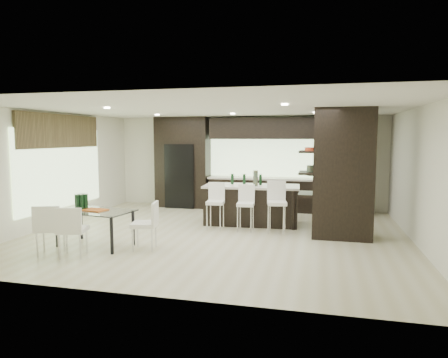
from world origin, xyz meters
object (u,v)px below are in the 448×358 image
(bench, at_px, (246,214))
(chair_far, at_px, (51,232))
(stool_left, at_px, (215,211))
(stool_right, at_px, (277,212))
(floor_vase, at_px, (255,198))
(stool_mid, at_px, (246,213))
(dining_table, at_px, (95,228))
(kitchen_island, at_px, (251,205))
(chair_near, at_px, (73,233))
(chair_end, at_px, (144,228))

(bench, relative_size, chair_far, 1.55)
(stool_left, distance_m, stool_right, 1.40)
(bench, bearing_deg, floor_vase, -39.30)
(stool_right, xyz_separation_m, bench, (-0.83, 0.76, -0.21))
(stool_mid, relative_size, bench, 0.64)
(floor_vase, bearing_deg, bench, 157.78)
(chair_far, bearing_deg, dining_table, 36.88)
(bench, distance_m, chair_far, 4.46)
(kitchen_island, height_order, bench, kitchen_island)
(floor_vase, relative_size, chair_near, 1.57)
(stool_left, bearing_deg, kitchen_island, 43.41)
(kitchen_island, distance_m, stool_right, 1.06)
(chair_end, bearing_deg, chair_far, 103.90)
(kitchen_island, relative_size, stool_mid, 2.71)
(chair_near, height_order, chair_end, chair_near)
(dining_table, bearing_deg, chair_near, -81.24)
(stool_mid, xyz_separation_m, chair_near, (-2.60, -2.61, -0.00))
(stool_mid, relative_size, floor_vase, 0.64)
(stool_mid, distance_m, stool_right, 0.70)
(bench, xyz_separation_m, chair_near, (-2.47, -3.36, 0.17))
(stool_right, relative_size, bench, 0.70)
(kitchen_island, relative_size, stool_left, 2.65)
(stool_left, xyz_separation_m, chair_near, (-1.90, -2.61, -0.01))
(kitchen_island, height_order, chair_far, kitchen_island)
(kitchen_island, height_order, stool_left, kitchen_island)
(chair_near, bearing_deg, stool_mid, 29.59)
(stool_left, distance_m, chair_end, 2.09)
(stool_right, height_order, chair_far, stool_right)
(stool_left, distance_m, floor_vase, 1.07)
(stool_left, relative_size, stool_mid, 1.02)
(chair_far, height_order, chair_end, chair_far)
(stool_left, relative_size, floor_vase, 0.65)
(stool_left, height_order, chair_near, stool_left)
(floor_vase, xyz_separation_m, chair_far, (-3.17, -3.26, -0.24))
(stool_mid, relative_size, chair_far, 0.99)
(kitchen_island, distance_m, dining_table, 3.73)
(stool_right, height_order, bench, stool_right)
(bench, height_order, chair_far, chair_far)
(stool_left, relative_size, stool_right, 0.93)
(stool_mid, bearing_deg, stool_right, -5.49)
(dining_table, distance_m, chair_far, 0.85)
(stool_mid, bearing_deg, bench, 95.91)
(kitchen_island, distance_m, bench, 0.26)
(dining_table, bearing_deg, kitchen_island, 54.55)
(chair_end, bearing_deg, stool_left, -36.63)
(kitchen_island, xyz_separation_m, chair_near, (-2.60, -3.39, -0.05))
(kitchen_island, bearing_deg, stool_left, -135.06)
(stool_mid, distance_m, dining_table, 3.22)
(chair_near, bearing_deg, kitchen_island, 36.95)
(floor_vase, bearing_deg, chair_near, -129.82)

